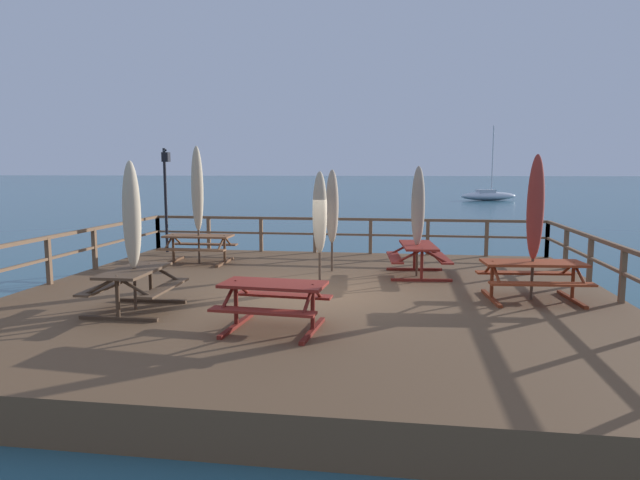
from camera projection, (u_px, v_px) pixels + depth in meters
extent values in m
plane|color=#2D5B6B|center=(314.00, 321.00, 11.58)|extent=(600.00, 600.00, 0.00)
cube|color=brown|center=(314.00, 307.00, 11.54)|extent=(12.28, 11.51, 0.60)
cube|color=brown|center=(343.00, 219.00, 16.87)|extent=(11.98, 0.09, 0.08)
cube|color=brown|center=(343.00, 234.00, 16.93)|extent=(11.98, 0.07, 0.06)
cube|color=brown|center=(158.00, 233.00, 17.81)|extent=(0.10, 0.10, 1.05)
cube|color=brown|center=(209.00, 234.00, 17.56)|extent=(0.10, 0.10, 1.05)
cube|color=brown|center=(261.00, 235.00, 17.31)|extent=(0.10, 0.10, 1.05)
cube|color=brown|center=(315.00, 236.00, 17.06)|extent=(0.10, 0.10, 1.05)
cube|color=brown|center=(371.00, 237.00, 16.82)|extent=(0.10, 0.10, 1.05)
cube|color=brown|center=(428.00, 238.00, 16.57)|extent=(0.10, 0.10, 1.05)
cube|color=brown|center=(487.00, 239.00, 16.32)|extent=(0.10, 0.10, 1.05)
cube|color=brown|center=(547.00, 240.00, 16.07)|extent=(0.10, 0.10, 1.05)
cube|color=brown|center=(47.00, 238.00, 12.24)|extent=(0.09, 11.21, 0.08)
cube|color=brown|center=(49.00, 259.00, 12.30)|extent=(0.07, 11.21, 0.06)
cube|color=brown|center=(49.00, 261.00, 12.31)|extent=(0.10, 0.10, 1.05)
cube|color=brown|center=(95.00, 249.00, 14.14)|extent=(0.10, 0.10, 1.05)
cube|color=brown|center=(130.00, 240.00, 15.97)|extent=(0.10, 0.10, 1.05)
cube|color=brown|center=(158.00, 233.00, 17.81)|extent=(0.10, 0.10, 1.05)
cube|color=brown|center=(625.00, 249.00, 10.50)|extent=(0.09, 11.21, 0.08)
cube|color=brown|center=(623.00, 273.00, 10.56)|extent=(0.07, 11.21, 0.06)
cube|color=brown|center=(623.00, 276.00, 10.57)|extent=(0.10, 0.10, 1.05)
cube|color=brown|center=(590.00, 260.00, 12.40)|extent=(0.10, 0.10, 1.05)
cube|color=brown|center=(566.00, 249.00, 14.24)|extent=(0.10, 0.10, 1.05)
cube|color=brown|center=(547.00, 240.00, 16.07)|extent=(0.10, 0.10, 1.05)
cube|color=brown|center=(198.00, 236.00, 15.16)|extent=(1.84, 0.78, 0.05)
cube|color=brown|center=(191.00, 250.00, 14.65)|extent=(1.83, 0.30, 0.04)
cube|color=brown|center=(206.00, 244.00, 15.75)|extent=(1.83, 0.30, 0.04)
cube|color=brown|center=(174.00, 261.00, 15.35)|extent=(0.09, 1.40, 0.06)
cylinder|color=brown|center=(173.00, 249.00, 15.30)|extent=(0.07, 0.07, 0.74)
cylinder|color=brown|center=(169.00, 242.00, 15.00)|extent=(0.06, 0.63, 0.37)
cylinder|color=brown|center=(177.00, 240.00, 15.55)|extent=(0.06, 0.63, 0.37)
cube|color=brown|center=(225.00, 262.00, 15.15)|extent=(0.09, 1.40, 0.06)
cylinder|color=brown|center=(225.00, 250.00, 15.11)|extent=(0.07, 0.07, 0.74)
cylinder|color=brown|center=(221.00, 243.00, 14.80)|extent=(0.06, 0.63, 0.37)
cylinder|color=brown|center=(228.00, 241.00, 15.35)|extent=(0.06, 0.63, 0.37)
cube|color=brown|center=(134.00, 271.00, 9.95)|extent=(0.79, 1.68, 0.05)
cube|color=brown|center=(165.00, 288.00, 9.91)|extent=(0.31, 1.67, 0.04)
cube|color=brown|center=(106.00, 286.00, 10.05)|extent=(0.31, 1.67, 0.04)
cube|color=#432F1F|center=(119.00, 319.00, 9.39)|extent=(1.40, 0.11, 0.06)
cylinder|color=#432F1F|center=(118.00, 299.00, 9.35)|extent=(0.07, 0.07, 0.74)
cylinder|color=#432F1F|center=(133.00, 287.00, 9.29)|extent=(0.63, 0.07, 0.37)
cylinder|color=#432F1F|center=(101.00, 286.00, 9.36)|extent=(0.63, 0.07, 0.37)
cube|color=#432F1F|center=(151.00, 301.00, 10.68)|extent=(1.40, 0.11, 0.06)
cylinder|color=#432F1F|center=(151.00, 283.00, 10.64)|extent=(0.07, 0.07, 0.74)
cylinder|color=#432F1F|center=(164.00, 272.00, 10.57)|extent=(0.63, 0.07, 0.37)
cylinder|color=#432F1F|center=(136.00, 272.00, 10.64)|extent=(0.63, 0.07, 0.37)
cube|color=maroon|center=(418.00, 245.00, 13.28)|extent=(0.93, 1.83, 0.05)
cube|color=maroon|center=(441.00, 258.00, 13.29)|extent=(0.45, 1.78, 0.04)
cube|color=maroon|center=(395.00, 257.00, 13.35)|extent=(0.45, 1.78, 0.04)
cube|color=maroon|center=(421.00, 280.00, 12.68)|extent=(1.40, 0.21, 0.06)
cylinder|color=maroon|center=(422.00, 265.00, 12.63)|extent=(0.07, 0.07, 0.74)
cylinder|color=maroon|center=(434.00, 256.00, 12.59)|extent=(0.63, 0.12, 0.37)
cylinder|color=maroon|center=(410.00, 256.00, 12.62)|extent=(0.63, 0.12, 0.37)
cube|color=maroon|center=(414.00, 269.00, 14.07)|extent=(1.40, 0.21, 0.06)
cylinder|color=maroon|center=(414.00, 256.00, 14.02)|extent=(0.07, 0.07, 0.74)
cylinder|color=maroon|center=(426.00, 248.00, 13.98)|extent=(0.63, 0.12, 0.37)
cylinder|color=maroon|center=(404.00, 247.00, 14.01)|extent=(0.63, 0.12, 0.37)
cube|color=#993819|center=(533.00, 263.00, 10.75)|extent=(1.97, 0.92, 0.05)
cube|color=#993819|center=(542.00, 284.00, 10.24)|extent=(1.93, 0.44, 0.04)
cube|color=#993819|center=(524.00, 273.00, 11.35)|extent=(1.93, 0.44, 0.04)
cube|color=maroon|center=(491.00, 298.00, 10.89)|extent=(0.20, 1.40, 0.06)
cylinder|color=maroon|center=(492.00, 281.00, 10.85)|extent=(0.07, 0.07, 0.74)
cylinder|color=maroon|center=(496.00, 273.00, 10.54)|extent=(0.11, 0.63, 0.37)
cylinder|color=maroon|center=(489.00, 268.00, 11.10)|extent=(0.11, 0.63, 0.37)
cube|color=maroon|center=(572.00, 299.00, 10.80)|extent=(0.20, 1.40, 0.06)
cylinder|color=maroon|center=(573.00, 282.00, 10.75)|extent=(0.07, 0.07, 0.74)
cylinder|color=maroon|center=(579.00, 274.00, 10.45)|extent=(0.11, 0.63, 0.37)
cylinder|color=maroon|center=(568.00, 268.00, 11.00)|extent=(0.11, 0.63, 0.37)
cube|color=maroon|center=(273.00, 284.00, 8.75)|extent=(1.70, 0.89, 0.05)
cube|color=maroon|center=(262.00, 312.00, 8.24)|extent=(1.66, 0.41, 0.04)
cube|color=maroon|center=(284.00, 295.00, 9.32)|extent=(1.66, 0.41, 0.04)
cube|color=maroon|center=(236.00, 325.00, 8.98)|extent=(0.20, 1.40, 0.06)
cylinder|color=maroon|center=(236.00, 305.00, 8.94)|extent=(0.07, 0.07, 0.74)
cylinder|color=maroon|center=(229.00, 295.00, 8.64)|extent=(0.11, 0.63, 0.37)
cylinder|color=maroon|center=(242.00, 288.00, 9.18)|extent=(0.11, 0.63, 0.37)
cube|color=maroon|center=(313.00, 330.00, 8.69)|extent=(0.20, 1.40, 0.06)
cylinder|color=maroon|center=(313.00, 309.00, 8.65)|extent=(0.07, 0.07, 0.74)
cylinder|color=maroon|center=(308.00, 300.00, 8.35)|extent=(0.11, 0.63, 0.37)
cylinder|color=maroon|center=(317.00, 292.00, 8.89)|extent=(0.11, 0.63, 0.37)
cylinder|color=#4C3828|center=(198.00, 208.00, 14.99)|extent=(0.06, 0.06, 3.01)
ellipsoid|color=#CCB793|center=(197.00, 189.00, 14.92)|extent=(0.32, 0.32, 2.29)
cylinder|color=#7A6E58|center=(198.00, 195.00, 14.94)|extent=(0.21, 0.21, 0.05)
cone|color=#4C3828|center=(196.00, 149.00, 14.79)|extent=(0.10, 0.10, 0.14)
cylinder|color=#4C3828|center=(133.00, 240.00, 9.95)|extent=(0.06, 0.06, 2.56)
ellipsoid|color=#CCB793|center=(132.00, 215.00, 9.89)|extent=(0.32, 0.32, 1.95)
cylinder|color=#7A6E58|center=(132.00, 223.00, 9.91)|extent=(0.21, 0.21, 0.05)
cone|color=#4C3828|center=(130.00, 165.00, 9.78)|extent=(0.10, 0.10, 0.14)
cylinder|color=#4C3828|center=(418.00, 225.00, 13.16)|extent=(0.06, 0.06, 2.49)
ellipsoid|color=tan|center=(418.00, 206.00, 13.11)|extent=(0.32, 0.32, 1.89)
cylinder|color=#685B4C|center=(418.00, 212.00, 13.12)|extent=(0.21, 0.21, 0.05)
cone|color=#4C3828|center=(419.00, 169.00, 13.00)|extent=(0.10, 0.10, 0.14)
cylinder|color=#4C3828|center=(534.00, 232.00, 10.73)|extent=(0.06, 0.06, 2.69)
ellipsoid|color=#A33328|center=(535.00, 207.00, 10.67)|extent=(0.32, 0.32, 2.04)
cylinder|color=maroon|center=(535.00, 215.00, 10.69)|extent=(0.21, 0.21, 0.05)
cone|color=#4C3828|center=(538.00, 158.00, 10.55)|extent=(0.10, 0.10, 0.14)
cylinder|color=#4C3828|center=(320.00, 232.00, 12.17)|extent=(0.06, 0.06, 2.38)
ellipsoid|color=#CCB793|center=(320.00, 213.00, 12.11)|extent=(0.32, 0.32, 1.81)
cylinder|color=#7A6E58|center=(320.00, 219.00, 12.13)|extent=(0.21, 0.21, 0.05)
cone|color=#4C3828|center=(320.00, 174.00, 12.01)|extent=(0.10, 0.10, 0.14)
cylinder|color=#4C3828|center=(332.00, 224.00, 13.83)|extent=(0.06, 0.06, 2.41)
ellipsoid|color=tan|center=(332.00, 207.00, 13.77)|extent=(0.32, 0.32, 1.84)
cylinder|color=#71614F|center=(332.00, 212.00, 13.79)|extent=(0.21, 0.21, 0.05)
cone|color=#4C3828|center=(332.00, 172.00, 13.67)|extent=(0.10, 0.10, 0.14)
cylinder|color=black|center=(166.00, 201.00, 17.05)|extent=(0.09, 0.09, 3.20)
cylinder|color=black|center=(165.00, 151.00, 16.61)|extent=(0.32, 0.51, 0.06)
cube|color=black|center=(166.00, 157.00, 16.38)|extent=(0.20, 0.20, 0.28)
sphere|color=#F4E08C|center=(166.00, 157.00, 16.38)|extent=(0.14, 0.14, 0.14)
ellipsoid|color=silver|center=(488.00, 196.00, 57.61)|extent=(6.23, 3.42, 0.90)
cube|color=silver|center=(486.00, 191.00, 57.50)|extent=(2.05, 1.59, 0.36)
cylinder|color=silver|center=(493.00, 160.00, 57.18)|extent=(0.10, 0.10, 7.00)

